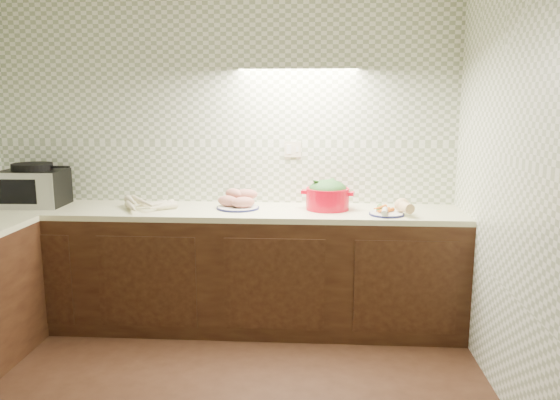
# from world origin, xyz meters

# --- Properties ---
(room) EXTENTS (3.60, 3.60, 2.60)m
(room) POSITION_xyz_m (0.00, 0.00, 1.63)
(room) COLOR black
(room) RESTS_ON ground
(counter) EXTENTS (3.60, 3.60, 0.90)m
(counter) POSITION_xyz_m (-0.68, 0.68, 0.45)
(counter) COLOR black
(counter) RESTS_ON ground
(toaster_oven) EXTENTS (0.47, 0.37, 0.32)m
(toaster_oven) POSITION_xyz_m (-1.41, 1.54, 1.05)
(toaster_oven) COLOR black
(toaster_oven) RESTS_ON counter
(parsnip_pile) EXTENTS (0.37, 0.39, 0.09)m
(parsnip_pile) POSITION_xyz_m (-0.50, 1.47, 0.94)
(parsnip_pile) COLOR beige
(parsnip_pile) RESTS_ON counter
(sweet_potato_plate) EXTENTS (0.33, 0.32, 0.14)m
(sweet_potato_plate) POSITION_xyz_m (0.16, 1.54, 0.96)
(sweet_potato_plate) COLOR #111345
(sweet_potato_plate) RESTS_ON counter
(onion_bowl) EXTENTS (0.16, 0.16, 0.12)m
(onion_bowl) POSITION_xyz_m (0.17, 1.65, 0.94)
(onion_bowl) COLOR black
(onion_bowl) RESTS_ON counter
(dutch_oven) EXTENTS (0.39, 0.37, 0.22)m
(dutch_oven) POSITION_xyz_m (0.82, 1.55, 1.01)
(dutch_oven) COLOR red
(dutch_oven) RESTS_ON counter
(veg_plate) EXTENTS (0.30, 0.28, 0.12)m
(veg_plate) POSITION_xyz_m (1.28, 1.39, 0.94)
(veg_plate) COLOR #111345
(veg_plate) RESTS_ON counter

